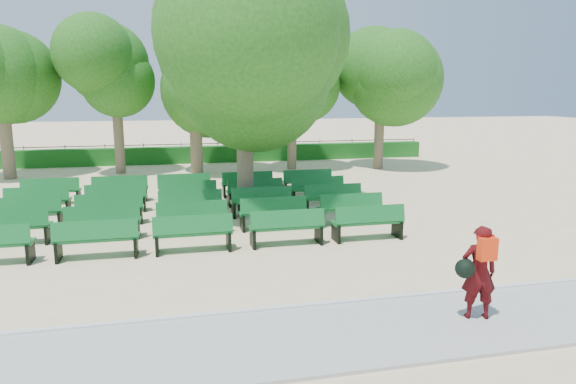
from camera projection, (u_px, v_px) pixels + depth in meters
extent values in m
plane|color=beige|center=(230.00, 225.00, 14.97)|extent=(120.00, 120.00, 0.00)
cube|color=#A9A9A4|center=(286.00, 341.00, 7.89)|extent=(30.00, 2.20, 0.06)
cube|color=silver|center=(271.00, 310.00, 8.98)|extent=(30.00, 0.12, 0.10)
cube|color=#185D1B|center=(200.00, 154.00, 28.28)|extent=(26.00, 0.70, 0.90)
cube|color=#116629|center=(189.00, 204.00, 15.52)|extent=(1.88, 0.53, 0.06)
cube|color=#116629|center=(189.00, 197.00, 15.26)|extent=(1.88, 0.15, 0.44)
cylinder|color=brown|center=(245.00, 162.00, 15.94)|extent=(0.51, 0.51, 3.33)
ellipsoid|color=#27651B|center=(243.00, 60.00, 15.35)|extent=(5.19, 5.19, 4.67)
imported|color=#41090B|center=(479.00, 272.00, 8.51)|extent=(0.66, 0.51, 1.60)
cube|color=#F5320C|center=(487.00, 249.00, 8.25)|extent=(0.30, 0.15, 0.37)
sphere|color=black|center=(465.00, 269.00, 8.37)|extent=(0.32, 0.32, 0.32)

